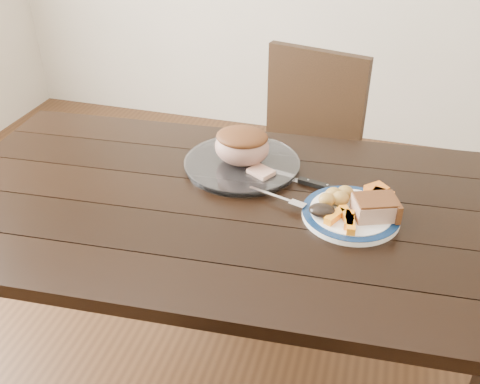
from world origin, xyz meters
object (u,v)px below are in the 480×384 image
(dining_table, at_px, (216,225))
(pork_slice, at_px, (375,208))
(roast_joint, at_px, (242,147))
(serving_platter, at_px, (242,165))
(fork, at_px, (281,199))
(carving_knife, at_px, (305,182))
(dinner_plate, at_px, (351,214))
(chair_far, at_px, (301,154))

(dining_table, bearing_deg, pork_slice, 1.93)
(dining_table, distance_m, roast_joint, 0.25)
(serving_platter, relative_size, pork_slice, 3.26)
(serving_platter, height_order, fork, fork)
(roast_joint, height_order, carving_knife, roast_joint)
(dining_table, distance_m, serving_platter, 0.22)
(serving_platter, bearing_deg, dinner_plate, -25.89)
(dining_table, relative_size, serving_platter, 4.75)
(chair_far, distance_m, roast_joint, 0.63)
(serving_platter, bearing_deg, pork_slice, -23.20)
(fork, bearing_deg, dinner_plate, 15.64)
(chair_far, xyz_separation_m, carving_knife, (0.11, -0.58, 0.23))
(dining_table, xyz_separation_m, serving_platter, (0.02, 0.19, 0.10))
(pork_slice, relative_size, fork, 0.61)
(pork_slice, bearing_deg, fork, 177.70)
(chair_far, height_order, serving_platter, chair_far)
(dinner_plate, relative_size, pork_slice, 2.46)
(dining_table, height_order, carving_knife, carving_knife)
(fork, distance_m, roast_joint, 0.24)
(pork_slice, height_order, fork, pork_slice)
(chair_far, relative_size, pork_slice, 8.67)
(chair_far, relative_size, roast_joint, 5.49)
(serving_platter, bearing_deg, chair_far, 79.69)
(dinner_plate, distance_m, carving_knife, 0.20)
(dinner_plate, distance_m, pork_slice, 0.07)
(chair_far, bearing_deg, dining_table, 93.74)
(dinner_plate, xyz_separation_m, roast_joint, (-0.36, 0.17, 0.06))
(fork, height_order, roast_joint, roast_joint)
(chair_far, bearing_deg, roast_joint, 92.94)
(chair_far, relative_size, serving_platter, 2.66)
(dining_table, height_order, pork_slice, pork_slice)
(roast_joint, bearing_deg, chair_far, 79.69)
(serving_platter, xyz_separation_m, fork, (0.16, -0.17, 0.01))
(chair_far, height_order, roast_joint, chair_far)
(dining_table, relative_size, fork, 9.50)
(dining_table, relative_size, pork_slice, 15.50)
(chair_far, height_order, dinner_plate, chair_far)
(chair_far, relative_size, fork, 5.32)
(carving_knife, bearing_deg, dinner_plate, -29.35)
(roast_joint, xyz_separation_m, carving_knife, (0.21, -0.04, -0.07))
(fork, distance_m, carving_knife, 0.14)
(pork_slice, distance_m, roast_joint, 0.45)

